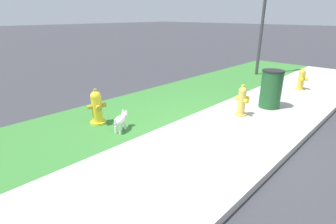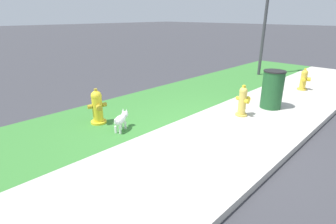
{
  "view_description": "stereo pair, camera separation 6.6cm",
  "coord_description": "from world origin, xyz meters",
  "px_view_note": "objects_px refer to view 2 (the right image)",
  "views": [
    {
      "loc": [
        -3.88,
        -2.4,
        2.2
      ],
      "look_at": [
        -0.39,
        0.9,
        0.4
      ],
      "focal_mm": 28.0,
      "sensor_mm": 36.0,
      "label": 1
    },
    {
      "loc": [
        -3.83,
        -2.45,
        2.2
      ],
      "look_at": [
        -0.39,
        0.9,
        0.4
      ],
      "focal_mm": 28.0,
      "sensor_mm": 36.0,
      "label": 2
    }
  ],
  "objects_px": {
    "fire_hydrant_near_corner": "(304,80)",
    "small_white_dog": "(121,119)",
    "fire_hydrant_mid_block": "(243,101)",
    "trash_bin": "(272,90)",
    "fire_hydrant_by_grass_verge": "(97,107)"
  },
  "relations": [
    {
      "from": "fire_hydrant_near_corner",
      "to": "small_white_dog",
      "type": "xyz_separation_m",
      "value": [
        -5.69,
        1.56,
        -0.09
      ]
    },
    {
      "from": "fire_hydrant_mid_block",
      "to": "trash_bin",
      "type": "relative_size",
      "value": 0.77
    },
    {
      "from": "small_white_dog",
      "to": "fire_hydrant_by_grass_verge",
      "type": "bearing_deg",
      "value": 71.47
    },
    {
      "from": "fire_hydrant_near_corner",
      "to": "fire_hydrant_mid_block",
      "type": "relative_size",
      "value": 0.93
    },
    {
      "from": "fire_hydrant_near_corner",
      "to": "fire_hydrant_mid_block",
      "type": "distance_m",
      "value": 3.29
    },
    {
      "from": "fire_hydrant_by_grass_verge",
      "to": "small_white_dog",
      "type": "bearing_deg",
      "value": 117.99
    },
    {
      "from": "fire_hydrant_by_grass_verge",
      "to": "small_white_dog",
      "type": "height_order",
      "value": "fire_hydrant_by_grass_verge"
    },
    {
      "from": "fire_hydrant_mid_block",
      "to": "trash_bin",
      "type": "height_order",
      "value": "trash_bin"
    },
    {
      "from": "fire_hydrant_by_grass_verge",
      "to": "trash_bin",
      "type": "xyz_separation_m",
      "value": [
        3.52,
        -2.21,
        0.11
      ]
    },
    {
      "from": "fire_hydrant_by_grass_verge",
      "to": "trash_bin",
      "type": "relative_size",
      "value": 0.81
    },
    {
      "from": "fire_hydrant_mid_block",
      "to": "small_white_dog",
      "type": "height_order",
      "value": "fire_hydrant_mid_block"
    },
    {
      "from": "fire_hydrant_near_corner",
      "to": "fire_hydrant_by_grass_verge",
      "type": "distance_m",
      "value": 6.21
    },
    {
      "from": "fire_hydrant_near_corner",
      "to": "fire_hydrant_mid_block",
      "type": "height_order",
      "value": "fire_hydrant_mid_block"
    },
    {
      "from": "fire_hydrant_near_corner",
      "to": "fire_hydrant_mid_block",
      "type": "xyz_separation_m",
      "value": [
        -3.28,
        0.23,
        0.03
      ]
    },
    {
      "from": "fire_hydrant_mid_block",
      "to": "fire_hydrant_near_corner",
      "type": "bearing_deg",
      "value": 103.31
    }
  ]
}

